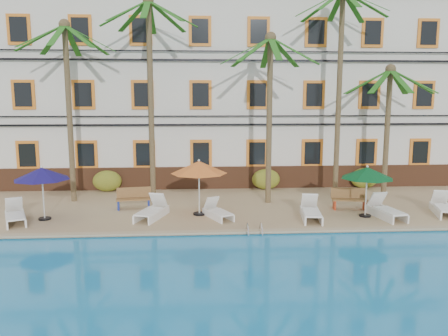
{
  "coord_description": "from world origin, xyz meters",
  "views": [
    {
      "loc": [
        -1.7,
        -16.11,
        5.04
      ],
      "look_at": [
        -0.52,
        3.0,
        2.0
      ],
      "focal_mm": 35.0,
      "sensor_mm": 36.0,
      "label": 1
    }
  ],
  "objects": [
    {
      "name": "hotel_building",
      "position": [
        0.0,
        9.98,
        5.37
      ],
      "size": [
        25.4,
        6.44,
        10.22
      ],
      "color": "silver",
      "rests_on": "pool_deck"
    },
    {
      "name": "palm_e",
      "position": [
        7.6,
        4.75,
        4.49
      ],
      "size": [
        4.45,
        4.45,
        6.44
      ],
      "color": "brown",
      "rests_on": "pool_deck"
    },
    {
      "name": "lounger_a",
      "position": [
        -8.84,
        0.92,
        0.55
      ],
      "size": [
        1.42,
        2.04,
        0.91
      ],
      "color": "white",
      "rests_on": "pool_deck"
    },
    {
      "name": "pool_ladder",
      "position": [
        0.33,
        -1.0,
        0.25
      ],
      "size": [
        0.54,
        0.74,
        0.74
      ],
      "color": "silver",
      "rests_on": "ground"
    },
    {
      "name": "pool_coping",
      "position": [
        0.0,
        -0.9,
        0.28
      ],
      "size": [
        30.0,
        0.35,
        0.06
      ],
      "primitive_type": "cube",
      "color": "tan",
      "rests_on": "pool_deck"
    },
    {
      "name": "shrub_left",
      "position": [
        -6.41,
        6.6,
        0.8
      ],
      "size": [
        1.5,
        0.9,
        1.1
      ],
      "primitive_type": "ellipsoid",
      "color": "#30621C",
      "rests_on": "pool_deck"
    },
    {
      "name": "lounger_b",
      "position": [
        -3.55,
        1.24,
        0.56
      ],
      "size": [
        1.32,
        2.12,
        0.94
      ],
      "color": "white",
      "rests_on": "pool_deck"
    },
    {
      "name": "lounger_e",
      "position": [
        5.95,
        0.75,
        0.56
      ],
      "size": [
        1.04,
        2.11,
        0.96
      ],
      "color": "white",
      "rests_on": "pool_deck"
    },
    {
      "name": "palm_b",
      "position": [
        -3.85,
        4.73,
        6.22
      ],
      "size": [
        4.45,
        4.45,
        9.45
      ],
      "color": "brown",
      "rests_on": "pool_deck"
    },
    {
      "name": "umbrella_blue",
      "position": [
        -7.85,
        1.28,
        2.11
      ],
      "size": [
        2.18,
        2.18,
        2.19
      ],
      "color": "black",
      "rests_on": "pool_deck"
    },
    {
      "name": "palm_a",
      "position": [
        -7.56,
        4.47,
        5.57
      ],
      "size": [
        4.45,
        4.45,
        8.31
      ],
      "color": "brown",
      "rests_on": "pool_deck"
    },
    {
      "name": "pool_deck",
      "position": [
        0.0,
        5.0,
        0.12
      ],
      "size": [
        30.0,
        12.0,
        0.25
      ],
      "primitive_type": "cube",
      "color": "tan",
      "rests_on": "ground"
    },
    {
      "name": "ground",
      "position": [
        0.0,
        0.0,
        0.0
      ],
      "size": [
        100.0,
        100.0,
        0.0
      ],
      "primitive_type": "plane",
      "color": "#384C23",
      "rests_on": "ground"
    },
    {
      "name": "umbrella_green",
      "position": [
        5.18,
        0.94,
        2.06
      ],
      "size": [
        2.13,
        2.13,
        2.13
      ],
      "color": "black",
      "rests_on": "pool_deck"
    },
    {
      "name": "bench_left",
      "position": [
        -4.53,
        2.88,
        0.72
      ],
      "size": [
        1.55,
        0.69,
        0.93
      ],
      "color": "olive",
      "rests_on": "pool_deck"
    },
    {
      "name": "lounger_f",
      "position": [
        8.58,
        1.06,
        0.56
      ],
      "size": [
        1.24,
        2.11,
        0.94
      ],
      "color": "white",
      "rests_on": "pool_deck"
    },
    {
      "name": "shrub_mid",
      "position": [
        1.94,
        6.6,
        0.8
      ],
      "size": [
        1.5,
        0.9,
        1.1
      ],
      "primitive_type": "ellipsoid",
      "color": "#30621C",
      "rests_on": "pool_deck"
    },
    {
      "name": "shrub_right",
      "position": [
        7.32,
        6.6,
        0.8
      ],
      "size": [
        1.5,
        0.9,
        1.1
      ],
      "primitive_type": "ellipsoid",
      "color": "#30621C",
      "rests_on": "pool_deck"
    },
    {
      "name": "umbrella_red",
      "position": [
        -1.64,
        1.64,
        2.24
      ],
      "size": [
        2.34,
        2.34,
        2.34
      ],
      "color": "black",
      "rests_on": "pool_deck"
    },
    {
      "name": "lounger_c",
      "position": [
        -0.9,
        1.09,
        0.51
      ],
      "size": [
        1.27,
        1.8,
        0.8
      ],
      "color": "white",
      "rests_on": "pool_deck"
    },
    {
      "name": "palm_d",
      "position": [
        5.21,
        5.02,
        6.55
      ],
      "size": [
        4.45,
        4.45,
        10.04
      ],
      "color": "brown",
      "rests_on": "pool_deck"
    },
    {
      "name": "swimming_pool",
      "position": [
        0.0,
        -7.0,
        0.1
      ],
      "size": [
        26.0,
        12.0,
        0.2
      ],
      "primitive_type": "cube",
      "color": "#1A82C4",
      "rests_on": "ground"
    },
    {
      "name": "bench_right",
      "position": [
        4.94,
        2.19,
        0.72
      ],
      "size": [
        1.55,
        0.69,
        0.93
      ],
      "color": "olive",
      "rests_on": "pool_deck"
    },
    {
      "name": "lounger_d",
      "position": [
        2.85,
        0.72,
        0.56
      ],
      "size": [
        0.98,
        2.07,
        0.94
      ],
      "color": "white",
      "rests_on": "pool_deck"
    },
    {
      "name": "palm_c",
      "position": [
        1.58,
        3.63,
        5.23
      ],
      "size": [
        4.45,
        4.45,
        7.72
      ],
      "color": "brown",
      "rests_on": "pool_deck"
    }
  ]
}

